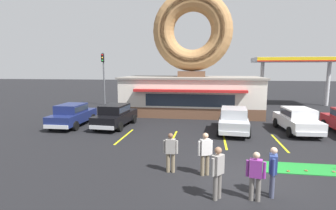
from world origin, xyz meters
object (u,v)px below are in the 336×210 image
at_px(pedestrian_blue_sweater_man, 218,170).
at_px(pedestrian_clipboard_woman, 171,151).
at_px(pedestrian_hooded_kid, 256,174).
at_px(traffic_light_pole, 104,72).
at_px(trash_bin, 115,112).
at_px(car_navy, 72,114).
at_px(car_silver, 234,119).
at_px(car_black, 115,115).
at_px(pedestrian_leather_jacket_man, 205,152).
at_px(car_white, 297,119).
at_px(golf_ball, 273,165).
at_px(pedestrian_beanie_man, 273,170).

xyz_separation_m(pedestrian_blue_sweater_man, pedestrian_clipboard_woman, (-1.77, 1.94, -0.07)).
bearing_deg(pedestrian_hooded_kid, traffic_light_pole, 123.45).
distance_m(pedestrian_blue_sweater_man, traffic_light_pole, 23.14).
relative_size(trash_bin, traffic_light_pole, 0.17).
height_order(car_navy, pedestrian_blue_sweater_man, pedestrian_blue_sweater_man).
distance_m(car_silver, pedestrian_hooded_kid, 9.06).
bearing_deg(pedestrian_blue_sweater_man, car_silver, 81.70).
bearing_deg(car_black, car_silver, -2.39).
xyz_separation_m(car_navy, pedestrian_clipboard_woman, (8.16, -7.29, 0.01)).
xyz_separation_m(car_navy, pedestrian_leather_jacket_man, (9.53, -7.40, 0.07)).
distance_m(car_silver, pedestrian_leather_jacket_man, 7.51).
height_order(car_white, pedestrian_hooded_kid, car_white).
bearing_deg(golf_ball, car_black, 146.09).
distance_m(golf_ball, pedestrian_hooded_kid, 3.52).
height_order(car_white, pedestrian_clipboard_woman, pedestrian_clipboard_woman).
height_order(car_white, car_silver, same).
height_order(car_white, trash_bin, car_white).
relative_size(pedestrian_blue_sweater_man, pedestrian_hooded_kid, 1.08).
distance_m(car_navy, pedestrian_blue_sweater_man, 13.56).
bearing_deg(car_navy, pedestrian_leather_jacket_man, -37.83).
bearing_deg(golf_ball, pedestrian_blue_sweater_man, -127.45).
distance_m(car_white, pedestrian_blue_sweater_man, 11.09).
distance_m(car_silver, pedestrian_blue_sweater_man, 9.24).
bearing_deg(pedestrian_beanie_man, car_navy, 143.08).
bearing_deg(pedestrian_beanie_man, pedestrian_clipboard_woman, 157.04).
bearing_deg(pedestrian_hooded_kid, pedestrian_leather_jacket_man, 131.95).
relative_size(pedestrian_hooded_kid, pedestrian_leather_jacket_man, 0.94).
height_order(pedestrian_leather_jacket_man, pedestrian_clipboard_woman, pedestrian_leather_jacket_man).
bearing_deg(car_navy, pedestrian_clipboard_woman, -41.77).
bearing_deg(trash_bin, pedestrian_hooded_kid, -53.90).
distance_m(car_white, pedestrian_hooded_kid, 10.50).
bearing_deg(golf_ball, car_silver, 100.96).
height_order(pedestrian_clipboard_woman, pedestrian_beanie_man, pedestrian_beanie_man).
distance_m(car_navy, pedestrian_hooded_kid, 14.39).
distance_m(car_black, pedestrian_beanie_man, 12.46).
distance_m(golf_ball, car_white, 7.13).
relative_size(golf_ball, car_white, 0.01).
bearing_deg(trash_bin, pedestrian_beanie_man, -51.34).
relative_size(car_silver, pedestrian_leather_jacket_man, 2.76).
bearing_deg(pedestrian_leather_jacket_man, car_navy, 142.17).
height_order(car_black, car_navy, same).
height_order(car_black, pedestrian_hooded_kid, car_black).
distance_m(pedestrian_leather_jacket_man, traffic_light_pole, 21.38).
bearing_deg(golf_ball, car_navy, 154.22).
bearing_deg(car_white, pedestrian_hooded_kid, -113.76).
relative_size(car_black, car_silver, 0.99).
relative_size(golf_ball, car_black, 0.01).
bearing_deg(pedestrian_beanie_man, car_white, 68.53).
bearing_deg(pedestrian_beanie_man, pedestrian_leather_jacket_man, 147.36).
bearing_deg(golf_ball, traffic_light_pole, 130.92).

